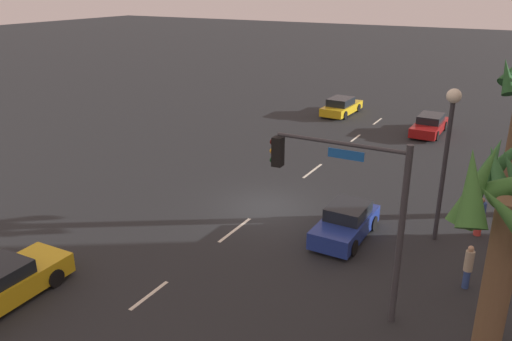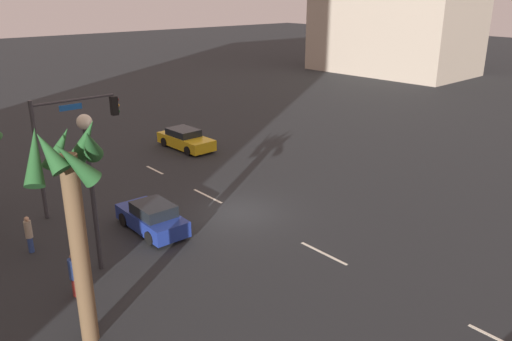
# 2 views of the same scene
# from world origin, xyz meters

# --- Properties ---
(ground_plane) EXTENTS (220.00, 220.00, 0.00)m
(ground_plane) POSITION_xyz_m (0.00, 0.00, 0.00)
(ground_plane) COLOR #232628
(lane_stripe_0) EXTENTS (2.10, 0.14, 0.01)m
(lane_stripe_0) POSITION_xyz_m (-18.00, 0.00, 0.01)
(lane_stripe_0) COLOR silver
(lane_stripe_0) RESTS_ON ground_plane
(lane_stripe_1) EXTENTS (1.84, 0.14, 0.01)m
(lane_stripe_1) POSITION_xyz_m (-12.90, 0.00, 0.01)
(lane_stripe_1) COLOR silver
(lane_stripe_1) RESTS_ON ground_plane
(lane_stripe_2) EXTENTS (2.53, 0.14, 0.01)m
(lane_stripe_2) POSITION_xyz_m (-5.56, 0.00, 0.01)
(lane_stripe_2) COLOR silver
(lane_stripe_2) RESTS_ON ground_plane
(lane_stripe_3) EXTENTS (2.52, 0.14, 0.01)m
(lane_stripe_3) POSITION_xyz_m (2.76, 0.00, 0.01)
(lane_stripe_3) COLOR silver
(lane_stripe_3) RESTS_ON ground_plane
(lane_stripe_4) EXTENTS (1.90, 0.14, 0.01)m
(lane_stripe_4) POSITION_xyz_m (8.30, 0.00, 0.01)
(lane_stripe_4) COLOR silver
(lane_stripe_4) RESTS_ON ground_plane
(car_0) EXTENTS (4.00, 1.84, 1.38)m
(car_0) POSITION_xyz_m (1.04, 4.31, 0.64)
(car_0) COLOR navy
(car_0) RESTS_ON ground_plane
(car_1) EXTENTS (4.68, 2.08, 1.35)m
(car_1) POSITION_xyz_m (-18.81, -3.25, 0.62)
(car_1) COLOR gold
(car_1) RESTS_ON ground_plane
(car_2) EXTENTS (4.62, 1.88, 1.29)m
(car_2) POSITION_xyz_m (-16.55, 4.07, 0.60)
(car_2) COLOR maroon
(car_2) RESTS_ON ground_plane
(car_3) EXTENTS (4.63, 2.04, 1.35)m
(car_3) POSITION_xyz_m (10.95, -4.01, 0.63)
(car_3) COLOR gold
(car_3) RESTS_ON ground_plane
(traffic_signal) EXTENTS (0.33, 4.41, 5.76)m
(traffic_signal) POSITION_xyz_m (5.66, 6.00, 3.90)
(traffic_signal) COLOR #38383D
(traffic_signal) RESTS_ON ground_plane
(streetlamp) EXTENTS (0.56, 0.56, 6.25)m
(streetlamp) POSITION_xyz_m (-0.59, 7.60, 4.37)
(streetlamp) COLOR #2D2D33
(streetlamp) RESTS_ON ground_plane
(pedestrian_0) EXTENTS (0.35, 0.35, 1.63)m
(pedestrian_0) POSITION_xyz_m (2.57, 9.24, 0.87)
(pedestrian_0) COLOR #2D478C
(pedestrian_0) RESTS_ON ground_plane
(pedestrian_1) EXTENTS (0.56, 0.56, 1.69)m
(pedestrian_1) POSITION_xyz_m (-1.83, 9.07, 0.88)
(pedestrian_1) COLOR #BF3833
(pedestrian_1) RESTS_ON ground_plane
(palm_tree_0) EXTENTS (2.40, 2.36, 7.25)m
(palm_tree_0) POSITION_xyz_m (9.83, 10.22, 5.05)
(palm_tree_0) COLOR brown
(palm_tree_0) RESTS_ON ground_plane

